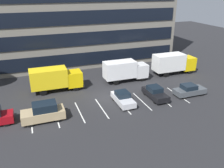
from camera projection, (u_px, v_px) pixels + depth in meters
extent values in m
plane|color=#262628|center=(105.00, 97.00, 32.33)|extent=(120.00, 120.00, 0.00)
cube|color=slate|center=(73.00, 5.00, 43.81)|extent=(37.74, 10.78, 21.60)
cube|color=black|center=(83.00, 59.00, 42.45)|extent=(36.23, 0.16, 2.30)
cube|color=black|center=(82.00, 39.00, 41.08)|extent=(36.23, 0.16, 2.30)
cube|color=black|center=(81.00, 18.00, 39.70)|extent=(36.23, 0.16, 2.30)
cube|color=silver|center=(31.00, 120.00, 26.77)|extent=(0.14, 5.40, 0.01)
cube|color=silver|center=(56.00, 116.00, 27.67)|extent=(0.14, 5.40, 0.01)
cube|color=silver|center=(80.00, 112.00, 28.57)|extent=(0.14, 5.40, 0.01)
cube|color=silver|center=(102.00, 108.00, 29.46)|extent=(0.14, 5.40, 0.01)
cube|color=silver|center=(122.00, 105.00, 30.36)|extent=(0.14, 5.40, 0.01)
cube|color=silver|center=(142.00, 101.00, 31.26)|extent=(0.14, 5.40, 0.01)
cube|color=silver|center=(160.00, 98.00, 32.16)|extent=(0.14, 5.40, 0.01)
cube|color=silver|center=(178.00, 95.00, 33.05)|extent=(0.14, 5.40, 0.01)
cube|color=white|center=(140.00, 70.00, 38.21)|extent=(2.09, 2.28, 2.09)
cube|color=black|center=(146.00, 67.00, 38.38)|extent=(0.06, 1.92, 0.92)
cube|color=white|center=(120.00, 70.00, 36.88)|extent=(4.95, 2.38, 2.57)
cube|color=black|center=(146.00, 75.00, 38.90)|extent=(0.19, 2.28, 0.38)
cylinder|color=black|center=(137.00, 74.00, 39.46)|extent=(0.95, 0.29, 0.95)
cylinder|color=black|center=(142.00, 78.00, 37.76)|extent=(0.95, 0.29, 0.95)
cylinder|color=black|center=(112.00, 78.00, 38.01)|extent=(0.95, 0.29, 0.95)
cylinder|color=black|center=(116.00, 82.00, 36.32)|extent=(0.95, 0.29, 0.95)
cube|color=yellow|center=(74.00, 78.00, 34.69)|extent=(2.15, 2.35, 2.15)
cube|color=black|center=(81.00, 75.00, 34.87)|extent=(0.06, 1.97, 0.95)
cube|color=yellow|center=(49.00, 78.00, 33.33)|extent=(5.08, 2.44, 2.64)
cube|color=black|center=(82.00, 83.00, 35.41)|extent=(0.20, 2.35, 0.39)
cylinder|color=black|center=(73.00, 83.00, 35.98)|extent=(0.98, 0.29, 0.98)
cylinder|color=black|center=(76.00, 88.00, 34.23)|extent=(0.98, 0.29, 0.98)
cylinder|color=black|center=(42.00, 87.00, 34.49)|extent=(0.98, 0.29, 0.98)
cylinder|color=black|center=(43.00, 92.00, 32.75)|extent=(0.98, 0.29, 0.98)
cube|color=yellow|center=(187.00, 63.00, 41.47)|extent=(2.21, 2.41, 2.21)
cube|color=black|center=(192.00, 60.00, 41.65)|extent=(0.06, 2.03, 0.97)
cube|color=white|center=(169.00, 62.00, 40.07)|extent=(5.23, 2.51, 2.71)
cube|color=black|center=(192.00, 68.00, 42.20)|extent=(0.20, 2.41, 0.40)
cylinder|color=black|center=(183.00, 67.00, 42.79)|extent=(1.01, 0.30, 1.01)
cylinder|color=black|center=(190.00, 71.00, 40.99)|extent=(1.01, 0.30, 1.01)
cylinder|color=black|center=(160.00, 70.00, 41.26)|extent=(1.01, 0.30, 1.01)
cylinder|color=black|center=(166.00, 74.00, 39.47)|extent=(1.01, 0.30, 1.01)
cube|color=silver|center=(123.00, 99.00, 30.42)|extent=(1.83, 4.37, 0.71)
cube|color=black|center=(122.00, 94.00, 30.36)|extent=(1.61, 1.84, 0.61)
cylinder|color=black|center=(133.00, 105.00, 29.58)|extent=(0.22, 0.61, 0.61)
cylinder|color=black|center=(121.00, 107.00, 29.07)|extent=(0.22, 0.61, 0.61)
cylinder|color=black|center=(124.00, 96.00, 32.00)|extent=(0.22, 0.61, 0.61)
cylinder|color=black|center=(113.00, 98.00, 31.49)|extent=(0.22, 0.61, 0.61)
cube|color=#474C51|center=(190.00, 91.00, 32.83)|extent=(4.43, 1.86, 0.72)
cube|color=black|center=(189.00, 87.00, 32.50)|extent=(1.86, 1.63, 0.62)
cylinder|color=black|center=(194.00, 89.00, 34.10)|extent=(0.62, 0.23, 0.62)
cylinder|color=black|center=(202.00, 94.00, 32.70)|extent=(0.62, 0.23, 0.62)
cylinder|color=black|center=(177.00, 92.00, 33.19)|extent=(0.62, 0.23, 0.62)
cylinder|color=black|center=(184.00, 97.00, 31.79)|extent=(0.62, 0.23, 0.62)
cylinder|color=black|center=(7.00, 117.00, 26.95)|extent=(0.64, 0.21, 0.64)
cylinder|color=black|center=(6.00, 124.00, 25.56)|extent=(0.64, 0.21, 0.64)
cube|color=black|center=(155.00, 94.00, 31.91)|extent=(1.88, 4.48, 0.73)
cube|color=black|center=(155.00, 89.00, 31.84)|extent=(1.65, 1.88, 0.63)
cylinder|color=black|center=(166.00, 99.00, 31.04)|extent=(0.23, 0.63, 0.63)
cylinder|color=black|center=(155.00, 101.00, 30.52)|extent=(0.23, 0.63, 0.63)
cylinder|color=black|center=(155.00, 91.00, 33.52)|extent=(0.23, 0.63, 0.63)
cylinder|color=black|center=(145.00, 93.00, 33.00)|extent=(0.23, 0.63, 0.63)
cube|color=tan|center=(43.00, 114.00, 26.49)|extent=(4.73, 2.01, 0.98)
cube|color=black|center=(44.00, 107.00, 26.21)|extent=(2.60, 1.76, 0.87)
cylinder|color=black|center=(30.00, 124.00, 25.40)|extent=(0.70, 0.23, 0.70)
cylinder|color=black|center=(29.00, 116.00, 26.93)|extent=(0.70, 0.23, 0.70)
cylinder|color=black|center=(58.00, 119.00, 26.37)|extent=(0.70, 0.23, 0.70)
cylinder|color=black|center=(56.00, 112.00, 27.90)|extent=(0.70, 0.23, 0.70)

